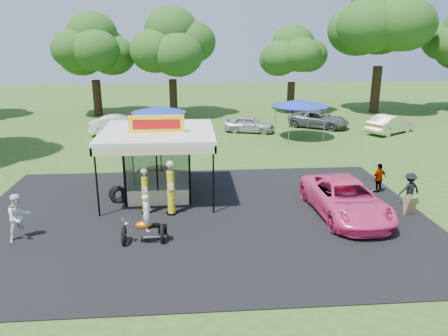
{
  "coord_description": "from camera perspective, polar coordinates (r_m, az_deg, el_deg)",
  "views": [
    {
      "loc": [
        -0.46,
        -15.95,
        7.75
      ],
      "look_at": [
        1.15,
        4.0,
        1.68
      ],
      "focal_mm": 35.0,
      "sensor_mm": 36.0,
      "label": 1
    }
  ],
  "objects": [
    {
      "name": "ground",
      "position": [
        17.74,
        -2.7,
        -9.04
      ],
      "size": [
        120.0,
        120.0,
        0.0
      ],
      "primitive_type": "plane",
      "color": "#2F4E18",
      "rests_on": "ground"
    },
    {
      "name": "asphalt_apron",
      "position": [
        19.55,
        -2.91,
        -6.44
      ],
      "size": [
        20.0,
        14.0,
        0.04
      ],
      "primitive_type": "cube",
      "color": "black",
      "rests_on": "ground"
    },
    {
      "name": "gas_station_kiosk",
      "position": [
        21.83,
        -8.48,
        0.83
      ],
      "size": [
        5.4,
        5.4,
        4.18
      ],
      "color": "white",
      "rests_on": "ground"
    },
    {
      "name": "gas_pump_left",
      "position": [
        19.83,
        -10.27,
        -3.14
      ],
      "size": [
        0.41,
        0.41,
        2.2
      ],
      "color": "black",
      "rests_on": "ground"
    },
    {
      "name": "gas_pump_right",
      "position": [
        19.55,
        -6.95,
        -2.74
      ],
      "size": [
        0.48,
        0.48,
        2.56
      ],
      "color": "black",
      "rests_on": "ground"
    },
    {
      "name": "motorcycle",
      "position": [
        17.23,
        -10.17,
        -7.15
      ],
      "size": [
        1.77,
        0.92,
        2.08
      ],
      "rotation": [
        0.0,
        0.0,
        0.06
      ],
      "color": "black",
      "rests_on": "ground"
    },
    {
      "name": "spare_tires",
      "position": [
        21.71,
        -13.65,
        -3.4
      ],
      "size": [
        0.98,
        0.61,
        0.83
      ],
      "rotation": [
        0.0,
        0.0,
        0.04
      ],
      "color": "black",
      "rests_on": "ground"
    },
    {
      "name": "a_frame_sign",
      "position": [
        21.31,
        23.07,
        -4.55
      ],
      "size": [
        0.55,
        0.58,
        0.9
      ],
      "rotation": [
        0.0,
        0.0,
        0.29
      ],
      "color": "#593819",
      "rests_on": "ground"
    },
    {
      "name": "kiosk_car",
      "position": [
        24.31,
        -8.03,
        -0.69
      ],
      "size": [
        2.82,
        1.13,
        0.96
      ],
      "primitive_type": "imported",
      "rotation": [
        0.0,
        0.0,
        1.57
      ],
      "color": "yellow",
      "rests_on": "ground"
    },
    {
      "name": "pink_sedan",
      "position": [
        20.19,
        15.61,
        -3.89
      ],
      "size": [
        2.99,
        5.93,
        1.61
      ],
      "primitive_type": "imported",
      "rotation": [
        0.0,
        0.0,
        0.06
      ],
      "color": "#FF458A",
      "rests_on": "ground"
    },
    {
      "name": "spectator_west",
      "position": [
        18.92,
        -25.22,
        -5.85
      ],
      "size": [
        1.18,
        1.16,
        1.92
      ],
      "primitive_type": "imported",
      "rotation": [
        0.0,
        0.0,
        0.73
      ],
      "color": "white",
      "rests_on": "ground"
    },
    {
      "name": "spectator_east_a",
      "position": [
        22.47,
        23.08,
        -2.54
      ],
      "size": [
        1.12,
        0.76,
        1.6
      ],
      "primitive_type": "imported",
      "rotation": [
        0.0,
        0.0,
        3.31
      ],
      "color": "black",
      "rests_on": "ground"
    },
    {
      "name": "spectator_east_b",
      "position": [
        23.65,
        19.59,
        -1.27
      ],
      "size": [
        0.99,
        0.69,
        1.56
      ],
      "primitive_type": "imported",
      "rotation": [
        0.0,
        0.0,
        3.51
      ],
      "color": "gray",
      "rests_on": "ground"
    },
    {
      "name": "bg_car_a",
      "position": [
        36.49,
        -13.38,
        5.44
      ],
      "size": [
        4.93,
        1.9,
        1.6
      ],
      "primitive_type": "imported",
      "rotation": [
        0.0,
        0.0,
        1.61
      ],
      "color": "white",
      "rests_on": "ground"
    },
    {
      "name": "bg_car_b",
      "position": [
        37.04,
        -9.6,
        5.68
      ],
      "size": [
        5.28,
        3.46,
        1.42
      ],
      "primitive_type": "imported",
      "rotation": [
        0.0,
        0.0,
        1.24
      ],
      "color": "maroon",
      "rests_on": "ground"
    },
    {
      "name": "bg_car_c",
      "position": [
        36.62,
        3.32,
        5.75
      ],
      "size": [
        4.43,
        2.77,
        1.41
      ],
      "primitive_type": "imported",
      "rotation": [
        0.0,
        0.0,
        1.28
      ],
      "color": "#ABADB0",
      "rests_on": "ground"
    },
    {
      "name": "bg_car_d",
      "position": [
        39.4,
        12.25,
        6.22
      ],
      "size": [
        5.67,
        4.86,
        1.45
      ],
      "primitive_type": "imported",
      "rotation": [
        0.0,
        0.0,
        0.99
      ],
      "color": "#57575A",
      "rests_on": "ground"
    },
    {
      "name": "bg_car_e",
      "position": [
        38.75,
        20.9,
        5.4
      ],
      "size": [
        4.86,
        3.95,
        1.56
      ],
      "primitive_type": "imported",
      "rotation": [
        0.0,
        0.0,
        2.15
      ],
      "color": "beige",
      "rests_on": "ground"
    },
    {
      "name": "tent_west",
      "position": [
        32.78,
        -8.51,
        7.59
      ],
      "size": [
        4.05,
        4.05,
        2.83
      ],
      "rotation": [
        0.0,
        0.0,
        0.27
      ],
      "color": "gray",
      "rests_on": "ground"
    },
    {
      "name": "tent_east",
      "position": [
        34.53,
        9.9,
        8.37
      ],
      "size": [
        4.41,
        4.41,
        3.09
      ],
      "rotation": [
        0.0,
        0.0,
        0.17
      ],
      "color": "gray",
      "rests_on": "ground"
    },
    {
      "name": "oak_far_b",
      "position": [
        45.77,
        -16.68,
        14.35
      ],
      "size": [
        8.25,
        8.25,
        9.84
      ],
      "color": "black",
      "rests_on": "ground"
    },
    {
      "name": "oak_far_c",
      "position": [
        44.07,
        -6.84,
        15.17
      ],
      "size": [
        8.73,
        8.73,
        10.29
      ],
      "color": "black",
      "rests_on": "ground"
    },
    {
      "name": "oak_far_d",
      "position": [
        46.64,
        8.93,
        13.98
      ],
      "size": [
        7.32,
        7.32,
        8.72
      ],
      "color": "black",
      "rests_on": "ground"
    },
    {
      "name": "oak_far_e",
      "position": [
        48.55,
        19.91,
        16.77
      ],
      "size": [
        11.15,
        11.15,
        13.27
      ],
      "color": "black",
      "rests_on": "ground"
    }
  ]
}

